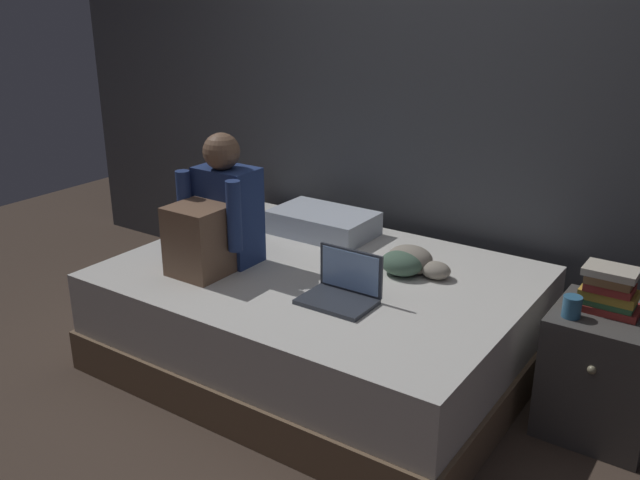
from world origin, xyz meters
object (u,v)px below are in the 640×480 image
Objects in this scene: book_stack at (610,290)px; clothes_pile at (411,262)px; laptop at (342,289)px; person_sitting at (216,217)px; mug at (572,307)px; bed at (320,318)px; pillow at (323,223)px; nightstand at (601,372)px.

book_stack reaches higher than clothes_pile.
laptop is at bearing -103.06° from clothes_pile.
person_sitting is 2.76× the size of book_stack.
mug is at bearing 19.51° from laptop.
person_sitting is (-0.46, -0.22, 0.51)m from bed.
pillow is at bearing 122.67° from bed.
clothes_pile is (-0.93, 0.01, 0.29)m from nightstand.
clothes_pile is at bearing 28.41° from person_sitting.
bed is at bearing -169.68° from book_stack.
person_sitting reaches higher than bed.
person_sitting reaches higher than nightstand.
book_stack is (1.57, -0.22, 0.07)m from pillow.
clothes_pile is (-0.80, 0.13, -0.03)m from mug.
mug is (1.46, -0.35, 0.02)m from pillow.
person_sitting reaches higher than mug.
person_sitting is 0.72m from pillow.
mug reaches higher than nightstand.
mug is at bearing -137.31° from nightstand.
book_stack is 0.18m from mug.
bed is 1.22m from mug.
nightstand reaches higher than bed.
laptop is 0.57× the size of pillow.
book_stack reaches higher than mug.
pillow is at bearing 161.41° from clothes_pile.
clothes_pile is (0.37, 0.23, 0.31)m from bed.
pillow is 6.22× the size of mug.
book_stack reaches higher than nightstand.
clothes_pile is at bearing 76.94° from laptop.
bed is 6.25× the size of laptop.
bed is 22.22× the size of mug.
book_stack is at bearing 50.98° from mug.
mug is at bearing -9.30° from clothes_pile.
nightstand is 1.72× the size of laptop.
nightstand is 0.37m from book_stack.
clothes_pile is (0.66, -0.22, -0.01)m from pillow.
mug is at bearing -129.02° from book_stack.
book_stack is at bearing 139.74° from nightstand.
laptop is at bearing -156.93° from nightstand.
mug is (1.17, 0.10, 0.34)m from bed.
mug is at bearing 4.73° from bed.
book_stack reaches higher than laptop.
clothes_pile is (-0.91, -0.01, -0.08)m from book_stack.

